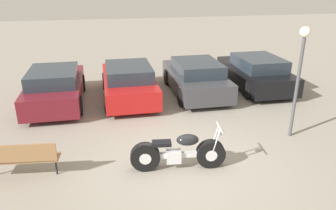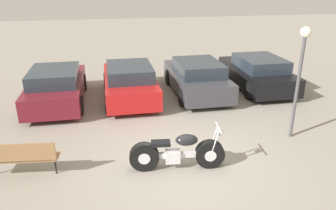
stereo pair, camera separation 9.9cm
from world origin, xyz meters
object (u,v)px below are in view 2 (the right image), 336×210
at_px(motorcycle, 176,152).
at_px(parked_car_black, 257,73).
at_px(parked_car_maroon, 56,87).
at_px(park_bench, 17,156).
at_px(parked_car_red, 130,82).
at_px(lamp_post, 301,62).
at_px(parked_car_dark_grey, 197,78).

distance_m(motorcycle, parked_car_black, 6.95).
bearing_deg(motorcycle, parked_car_maroon, 123.06).
bearing_deg(parked_car_maroon, park_bench, -93.76).
relative_size(parked_car_red, lamp_post, 1.32).
relative_size(park_bench, lamp_post, 0.58).
distance_m(motorcycle, park_bench, 3.56).
relative_size(parked_car_maroon, parked_car_dark_grey, 1.00).
height_order(park_bench, lamp_post, lamp_post).
height_order(parked_car_black, lamp_post, lamp_post).
distance_m(motorcycle, lamp_post, 4.09).
bearing_deg(motorcycle, parked_car_red, 97.52).
xyz_separation_m(parked_car_black, park_bench, (-8.04, -4.99, -0.08)).
height_order(parked_car_maroon, park_bench, parked_car_maroon).
height_order(parked_car_maroon, parked_car_red, same).
distance_m(parked_car_black, park_bench, 9.46).
relative_size(parked_car_black, park_bench, 2.28).
bearing_deg(parked_car_black, parked_car_dark_grey, -175.56).
distance_m(motorcycle, parked_car_dark_grey, 5.45).
xyz_separation_m(parked_car_red, parked_car_black, (5.15, 0.26, 0.00)).
bearing_deg(parked_car_red, parked_car_maroon, -178.70).
distance_m(park_bench, lamp_post, 7.32).
bearing_deg(parked_car_maroon, parked_car_black, 2.38).
xyz_separation_m(parked_car_red, park_bench, (-2.88, -4.73, -0.08)).
xyz_separation_m(parked_car_maroon, parked_car_red, (2.58, 0.06, 0.00)).
bearing_deg(park_bench, parked_car_red, 58.65).
xyz_separation_m(parked_car_maroon, parked_car_dark_grey, (5.15, 0.12, 0.00)).
bearing_deg(parked_car_black, lamp_post, -102.35).
bearing_deg(parked_car_maroon, parked_car_dark_grey, 1.34).
distance_m(parked_car_maroon, parked_car_black, 7.74).
bearing_deg(park_bench, parked_car_maroon, 86.24).
height_order(parked_car_red, lamp_post, lamp_post).
distance_m(parked_car_red, parked_car_dark_grey, 2.58).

